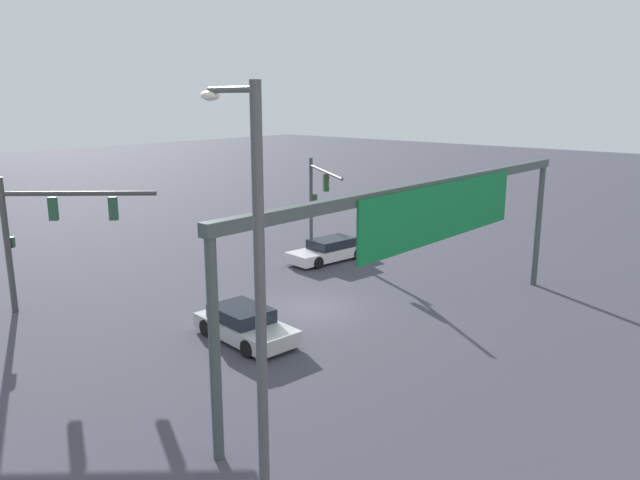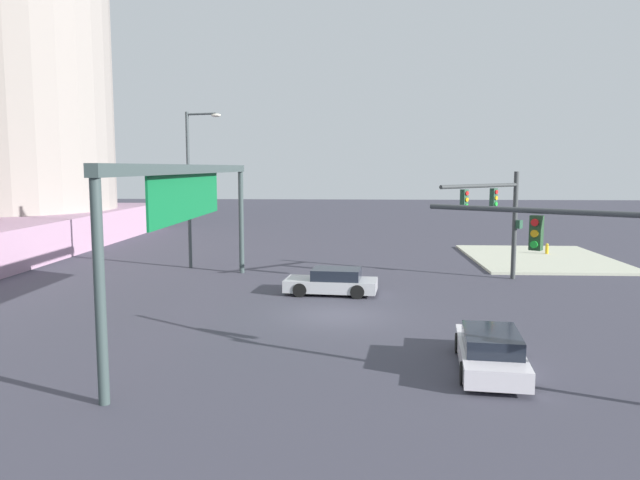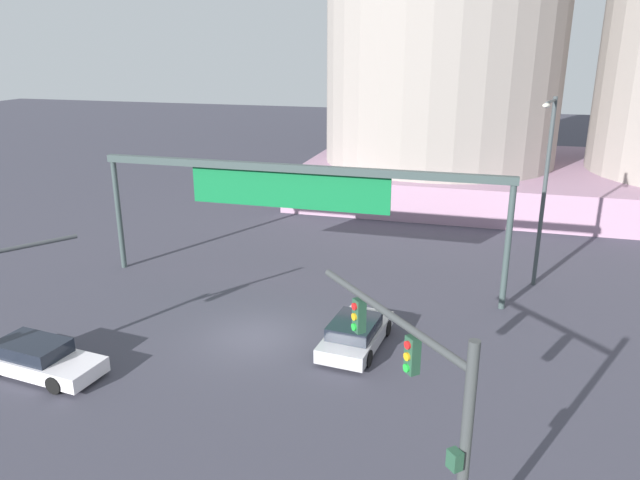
% 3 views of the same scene
% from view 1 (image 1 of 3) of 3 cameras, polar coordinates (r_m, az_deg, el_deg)
% --- Properties ---
extents(ground_plane, '(176.64, 176.64, 0.00)m').
position_cam_1_polar(ground_plane, '(25.97, -0.66, -6.52)').
color(ground_plane, '#3A3A46').
extents(traffic_signal_near_corner, '(4.43, 4.95, 5.69)m').
position_cam_1_polar(traffic_signal_near_corner, '(27.16, -24.46, 1.46)').
color(traffic_signal_near_corner, '#36393A').
rests_on(traffic_signal_near_corner, ground).
extents(traffic_signal_opposite_side, '(4.16, 5.67, 5.20)m').
position_cam_1_polar(traffic_signal_opposite_side, '(35.76, -0.19, 4.85)').
color(traffic_signal_opposite_side, '#3B3F42').
rests_on(traffic_signal_opposite_side, ground).
extents(streetlamp_curved_arm, '(0.82, 2.23, 9.07)m').
position_cam_1_polar(streetlamp_curved_arm, '(11.03, -6.13, -5.95)').
color(streetlamp_curved_arm, '#3A4244').
rests_on(streetlamp_curved_arm, ground).
extents(overhead_sign_gantry, '(19.67, 0.43, 6.01)m').
position_cam_1_polar(overhead_sign_gantry, '(21.53, 10.78, 2.84)').
color(overhead_sign_gantry, '#344241').
rests_on(overhead_sign_gantry, ground).
extents(sedan_car_approaching, '(4.92, 2.30, 1.21)m').
position_cam_1_polar(sedan_car_approaching, '(33.42, 0.85, -0.97)').
color(sedan_car_approaching, silver).
rests_on(sedan_car_approaching, ground).
extents(sedan_car_waiting_far, '(2.29, 4.43, 1.21)m').
position_cam_1_polar(sedan_car_waiting_far, '(22.89, -7.09, -7.87)').
color(sedan_car_waiting_far, '#ABABB0').
rests_on(sedan_car_waiting_far, ground).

